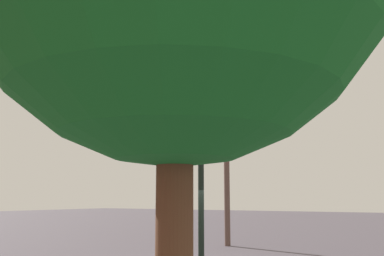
# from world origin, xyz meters

# --- Properties ---
(signal_pole_assembly) EXTENTS (5.03, 1.42, 7.24)m
(signal_pole_assembly) POSITION_xyz_m (1.95, -0.30, 5.37)
(signal_pole_assembly) COLOR black
(signal_pole_assembly) RESTS_ON ground_plane
(utility_pole) EXTENTS (0.37, 1.80, 7.81)m
(utility_pole) POSITION_xyz_m (-2.16, 6.17, 4.04)
(utility_pole) COLOR brown
(utility_pole) RESTS_ON ground_plane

